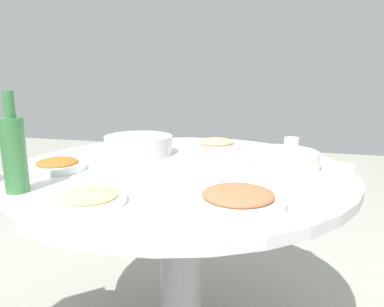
% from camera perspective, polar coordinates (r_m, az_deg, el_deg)
% --- Properties ---
extents(round_dining_table, '(1.21, 1.21, 0.76)m').
position_cam_1_polar(round_dining_table, '(1.39, -1.85, -8.67)').
color(round_dining_table, '#99999E').
rests_on(round_dining_table, ground).
extents(rice_bowl, '(0.28, 0.28, 0.08)m').
position_cam_1_polar(rice_bowl, '(1.56, -8.18, 1.37)').
color(rice_bowl, '#B2B5BA').
rests_on(rice_bowl, round_dining_table).
extents(soup_bowl, '(0.28, 0.28, 0.06)m').
position_cam_1_polar(soup_bowl, '(1.35, 13.23, -1.01)').
color(soup_bowl, white).
rests_on(soup_bowl, round_dining_table).
extents(dish_noodles, '(0.20, 0.20, 0.03)m').
position_cam_1_polar(dish_noodles, '(1.02, -15.49, -6.51)').
color(dish_noodles, white).
rests_on(dish_noodles, round_dining_table).
extents(dish_shrimp, '(0.23, 0.23, 0.04)m').
position_cam_1_polar(dish_shrimp, '(1.68, 3.75, 1.49)').
color(dish_shrimp, silver).
rests_on(dish_shrimp, round_dining_table).
extents(dish_tofu_braise, '(0.24, 0.24, 0.05)m').
position_cam_1_polar(dish_tofu_braise, '(0.97, 7.08, -6.79)').
color(dish_tofu_braise, silver).
rests_on(dish_tofu_braise, round_dining_table).
extents(dish_stirfry, '(0.19, 0.19, 0.04)m').
position_cam_1_polar(dish_stirfry, '(1.38, -19.89, -1.66)').
color(dish_stirfry, silver).
rests_on(dish_stirfry, round_dining_table).
extents(green_bottle, '(0.07, 0.07, 0.29)m').
position_cam_1_polar(green_bottle, '(1.16, -25.60, 0.18)').
color(green_bottle, '#3A7842').
rests_on(green_bottle, round_dining_table).
extents(tea_cup_near, '(0.07, 0.07, 0.06)m').
position_cam_1_polar(tea_cup_near, '(1.22, 22.22, -2.99)').
color(tea_cup_near, white).
rests_on(tea_cup_near, round_dining_table).
extents(tea_cup_far, '(0.06, 0.06, 0.06)m').
position_cam_1_polar(tea_cup_far, '(1.66, 14.98, 1.39)').
color(tea_cup_far, silver).
rests_on(tea_cup_far, round_dining_table).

